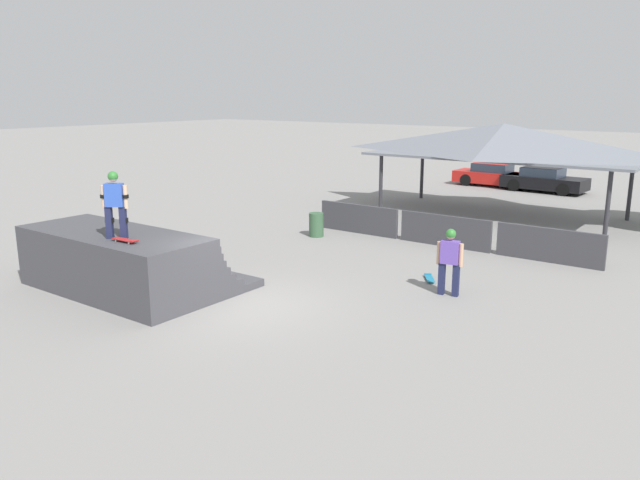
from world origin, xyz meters
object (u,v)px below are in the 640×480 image
(skateboard_on_ground, at_px, (429,278))
(trash_bin, at_px, (316,225))
(skateboard_on_deck, at_px, (126,240))
(skater_on_deck, at_px, (115,200))
(parked_car_red, at_px, (494,175))
(parked_car_black, at_px, (544,180))
(bystander_walking, at_px, (450,257))

(skateboard_on_ground, distance_m, trash_bin, 6.22)
(skateboard_on_deck, height_order, skateboard_on_ground, skateboard_on_deck)
(skater_on_deck, bearing_deg, parked_car_red, 55.38)
(parked_car_black, bearing_deg, trash_bin, -98.28)
(bystander_walking, relative_size, parked_car_red, 0.41)
(bystander_walking, distance_m, skateboard_on_ground, 1.64)
(skater_on_deck, height_order, skateboard_on_deck, skater_on_deck)
(trash_bin, bearing_deg, skateboard_on_deck, -84.15)
(trash_bin, height_order, parked_car_red, parked_car_red)
(parked_car_black, bearing_deg, skater_on_deck, -93.15)
(skateboard_on_deck, relative_size, parked_car_red, 0.18)
(bystander_walking, height_order, parked_car_red, bystander_walking)
(trash_bin, distance_m, parked_car_red, 15.78)
(trash_bin, bearing_deg, skater_on_deck, -87.41)
(trash_bin, height_order, parked_car_black, parked_car_black)
(skateboard_on_deck, bearing_deg, parked_car_red, 88.75)
(skateboard_on_ground, bearing_deg, parked_car_red, -18.33)
(skater_on_deck, bearing_deg, skateboard_on_deck, -49.88)
(skater_on_deck, bearing_deg, skateboard_on_ground, 14.40)
(bystander_walking, height_order, trash_bin, bystander_walking)
(bystander_walking, height_order, parked_car_black, bystander_walking)
(skateboard_on_ground, bearing_deg, skater_on_deck, 104.42)
(trash_bin, relative_size, parked_car_red, 0.20)
(skateboard_on_deck, distance_m, bystander_walking, 7.91)
(skater_on_deck, relative_size, parked_car_red, 0.38)
(skateboard_on_ground, relative_size, parked_car_red, 0.18)
(parked_car_red, bearing_deg, parked_car_black, -7.04)
(skateboard_on_ground, distance_m, parked_car_black, 18.02)
(skater_on_deck, distance_m, parked_car_red, 24.40)
(skateboard_on_deck, height_order, bystander_walking, bystander_walking)
(bystander_walking, relative_size, skateboard_on_ground, 2.29)
(skateboard_on_ground, height_order, trash_bin, trash_bin)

